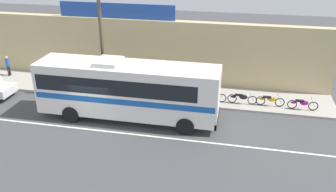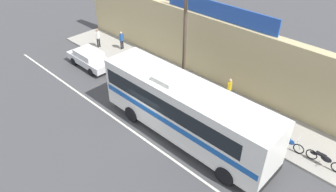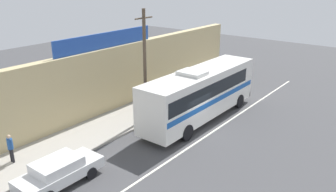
{
  "view_description": "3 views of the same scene",
  "coord_description": "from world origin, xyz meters",
  "px_view_note": "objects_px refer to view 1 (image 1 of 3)",
  "views": [
    {
      "loc": [
        8.39,
        -17.54,
        10.55
      ],
      "look_at": [
        4.42,
        1.36,
        1.61
      ],
      "focal_mm": 37.72,
      "sensor_mm": 36.0,
      "label": 1
    },
    {
      "loc": [
        10.76,
        -9.43,
        12.47
      ],
      "look_at": [
        0.06,
        1.68,
        1.64
      ],
      "focal_mm": 32.89,
      "sensor_mm": 36.0,
      "label": 2
    },
    {
      "loc": [
        -17.2,
        -11.03,
        9.81
      ],
      "look_at": [
        -0.35,
        2.1,
        2.17
      ],
      "focal_mm": 36.66,
      "sensor_mm": 36.0,
      "label": 3
    }
  ],
  "objects_px": {
    "motorcycle_red": "(270,100)",
    "pedestrian_far_right": "(146,75)",
    "utility_pole": "(102,40)",
    "motorcycle_black": "(242,98)",
    "pedestrian_far_left": "(8,64)",
    "motorcycle_purple": "(212,96)",
    "motorcycle_blue": "(302,104)",
    "intercity_bus": "(126,88)"
  },
  "relations": [
    {
      "from": "motorcycle_red",
      "to": "pedestrian_far_right",
      "type": "distance_m",
      "value": 8.97
    },
    {
      "from": "utility_pole",
      "to": "motorcycle_black",
      "type": "bearing_deg",
      "value": 2.76
    },
    {
      "from": "motorcycle_red",
      "to": "pedestrian_far_left",
      "type": "bearing_deg",
      "value": 176.18
    },
    {
      "from": "motorcycle_purple",
      "to": "pedestrian_far_right",
      "type": "distance_m",
      "value": 5.33
    },
    {
      "from": "pedestrian_far_left",
      "to": "pedestrian_far_right",
      "type": "bearing_deg",
      "value": 0.51
    },
    {
      "from": "pedestrian_far_right",
      "to": "pedestrian_far_left",
      "type": "relative_size",
      "value": 1.01
    },
    {
      "from": "utility_pole",
      "to": "pedestrian_far_left",
      "type": "bearing_deg",
      "value": 168.28
    },
    {
      "from": "utility_pole",
      "to": "motorcycle_blue",
      "type": "bearing_deg",
      "value": 1.53
    },
    {
      "from": "intercity_bus",
      "to": "motorcycle_black",
      "type": "height_order",
      "value": "intercity_bus"
    },
    {
      "from": "motorcycle_red",
      "to": "pedestrian_far_right",
      "type": "height_order",
      "value": "pedestrian_far_right"
    },
    {
      "from": "intercity_bus",
      "to": "utility_pole",
      "type": "bearing_deg",
      "value": 131.87
    },
    {
      "from": "utility_pole",
      "to": "pedestrian_far_left",
      "type": "height_order",
      "value": "utility_pole"
    },
    {
      "from": "motorcycle_black",
      "to": "motorcycle_red",
      "type": "xyz_separation_m",
      "value": [
        1.81,
        0.04,
        0.0
      ]
    },
    {
      "from": "utility_pole",
      "to": "motorcycle_purple",
      "type": "bearing_deg",
      "value": 2.92
    },
    {
      "from": "utility_pole",
      "to": "motorcycle_blue",
      "type": "height_order",
      "value": "utility_pole"
    },
    {
      "from": "utility_pole",
      "to": "motorcycle_red",
      "type": "relative_size",
      "value": 4.1
    },
    {
      "from": "motorcycle_black",
      "to": "motorcycle_purple",
      "type": "relative_size",
      "value": 1.05
    },
    {
      "from": "pedestrian_far_right",
      "to": "pedestrian_far_left",
      "type": "bearing_deg",
      "value": -179.49
    },
    {
      "from": "utility_pole",
      "to": "pedestrian_far_right",
      "type": "bearing_deg",
      "value": 38.74
    },
    {
      "from": "motorcycle_black",
      "to": "utility_pole",
      "type": "bearing_deg",
      "value": -177.24
    },
    {
      "from": "motorcycle_red",
      "to": "pedestrian_far_left",
      "type": "xyz_separation_m",
      "value": [
        -20.13,
        1.34,
        0.52
      ]
    },
    {
      "from": "utility_pole",
      "to": "motorcycle_black",
      "type": "distance_m",
      "value": 10.09
    },
    {
      "from": "utility_pole",
      "to": "motorcycle_red",
      "type": "bearing_deg",
      "value": 2.52
    },
    {
      "from": "motorcycle_black",
      "to": "motorcycle_red",
      "type": "distance_m",
      "value": 1.82
    },
    {
      "from": "motorcycle_red",
      "to": "pedestrian_far_right",
      "type": "bearing_deg",
      "value": 170.72
    },
    {
      "from": "motorcycle_blue",
      "to": "intercity_bus",
      "type": "bearing_deg",
      "value": -163.55
    },
    {
      "from": "motorcycle_blue",
      "to": "pedestrian_far_right",
      "type": "distance_m",
      "value": 11.0
    },
    {
      "from": "pedestrian_far_left",
      "to": "motorcycle_red",
      "type": "bearing_deg",
      "value": -3.82
    },
    {
      "from": "motorcycle_black",
      "to": "motorcycle_purple",
      "type": "xyz_separation_m",
      "value": [
        -1.96,
        -0.07,
        0.0
      ]
    },
    {
      "from": "motorcycle_black",
      "to": "motorcycle_blue",
      "type": "bearing_deg",
      "value": -1.49
    },
    {
      "from": "intercity_bus",
      "to": "utility_pole",
      "type": "relative_size",
      "value": 1.45
    },
    {
      "from": "motorcycle_blue",
      "to": "motorcycle_purple",
      "type": "xyz_separation_m",
      "value": [
        -5.81,
        0.03,
        0.0
      ]
    },
    {
      "from": "motorcycle_blue",
      "to": "pedestrian_far_left",
      "type": "bearing_deg",
      "value": 176.17
    },
    {
      "from": "motorcycle_black",
      "to": "motorcycle_blue",
      "type": "distance_m",
      "value": 3.85
    },
    {
      "from": "intercity_bus",
      "to": "motorcycle_purple",
      "type": "distance_m",
      "value": 6.09
    },
    {
      "from": "utility_pole",
      "to": "motorcycle_red",
      "type": "height_order",
      "value": "utility_pole"
    },
    {
      "from": "pedestrian_far_right",
      "to": "motorcycle_red",
      "type": "bearing_deg",
      "value": -9.28
    },
    {
      "from": "intercity_bus",
      "to": "motorcycle_black",
      "type": "relative_size",
      "value": 5.67
    },
    {
      "from": "motorcycle_black",
      "to": "pedestrian_far_right",
      "type": "relative_size",
      "value": 1.19
    },
    {
      "from": "intercity_bus",
      "to": "motorcycle_red",
      "type": "relative_size",
      "value": 5.95
    },
    {
      "from": "intercity_bus",
      "to": "utility_pole",
      "type": "distance_m",
      "value": 4.29
    },
    {
      "from": "utility_pole",
      "to": "motorcycle_black",
      "type": "height_order",
      "value": "utility_pole"
    }
  ]
}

